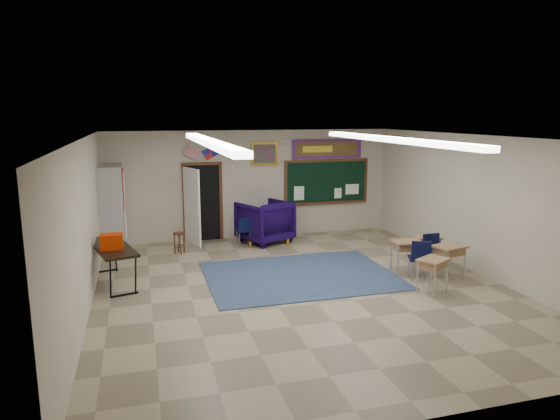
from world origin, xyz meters
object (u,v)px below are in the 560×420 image
object	(u,v)px
student_desk_front_left	(406,256)
student_desk_front_right	(426,250)
folding_table	(113,263)
wooden_stool	(179,243)
wingback_armchair	(265,222)

from	to	relation	value
student_desk_front_left	student_desk_front_right	bearing A→B (deg)	33.97
folding_table	wooden_stool	size ratio (longest dim) A/B	3.83
wingback_armchair	wooden_stool	xyz separation A→B (m)	(-2.33, -0.53, -0.29)
student_desk_front_left	wooden_stool	xyz separation A→B (m)	(-4.59, 3.05, -0.14)
wingback_armchair	student_desk_front_right	xyz separation A→B (m)	(2.98, -3.19, -0.16)
wingback_armchair	student_desk_front_left	distance (m)	4.23
wingback_armchair	student_desk_front_right	world-z (taller)	wingback_armchair
folding_table	student_desk_front_right	bearing A→B (deg)	-21.17
wingback_armchair	folding_table	bearing A→B (deg)	7.95
student_desk_front_right	wooden_stool	bearing A→B (deg)	159.31
student_desk_front_right	wooden_stool	xyz separation A→B (m)	(-5.31, 2.67, -0.13)
student_desk_front_right	folding_table	bearing A→B (deg)	179.64
student_desk_front_left	student_desk_front_right	xyz separation A→B (m)	(0.72, 0.38, -0.02)
student_desk_front_left	student_desk_front_right	size ratio (longest dim) A/B	1.05
student_desk_front_left	wooden_stool	distance (m)	5.51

